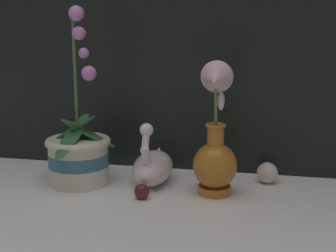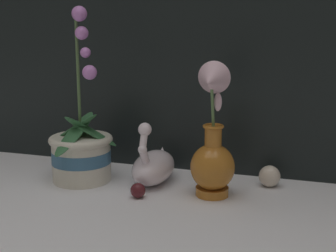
# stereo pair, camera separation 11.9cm
# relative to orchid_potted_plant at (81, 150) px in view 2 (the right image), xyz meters

# --- Properties ---
(ground_plane) EXTENTS (2.80, 2.80, 0.00)m
(ground_plane) POSITION_rel_orchid_potted_plant_xyz_m (0.23, -0.11, -0.08)
(ground_plane) COLOR white
(orchid_potted_plant) EXTENTS (0.22, 0.22, 0.46)m
(orchid_potted_plant) POSITION_rel_orchid_potted_plant_xyz_m (0.00, 0.00, 0.00)
(orchid_potted_plant) COLOR beige
(orchid_potted_plant) RESTS_ON ground_plane
(swan_figurine) EXTENTS (0.10, 0.19, 0.18)m
(swan_figurine) POSITION_rel_orchid_potted_plant_xyz_m (0.19, 0.04, -0.04)
(swan_figurine) COLOR white
(swan_figurine) RESTS_ON ground_plane
(blue_vase) EXTENTS (0.11, 0.13, 0.33)m
(blue_vase) POSITION_rel_orchid_potted_plant_xyz_m (0.36, -0.01, 0.03)
(blue_vase) COLOR #B26B23
(blue_vase) RESTS_ON ground_plane
(glass_sphere) EXTENTS (0.06, 0.06, 0.06)m
(glass_sphere) POSITION_rel_orchid_potted_plant_xyz_m (0.49, 0.10, -0.06)
(glass_sphere) COLOR beige
(glass_sphere) RESTS_ON ground_plane
(glass_bauble) EXTENTS (0.04, 0.04, 0.04)m
(glass_bauble) POSITION_rel_orchid_potted_plant_xyz_m (0.19, -0.08, -0.07)
(glass_bauble) COLOR #4C191E
(glass_bauble) RESTS_ON ground_plane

